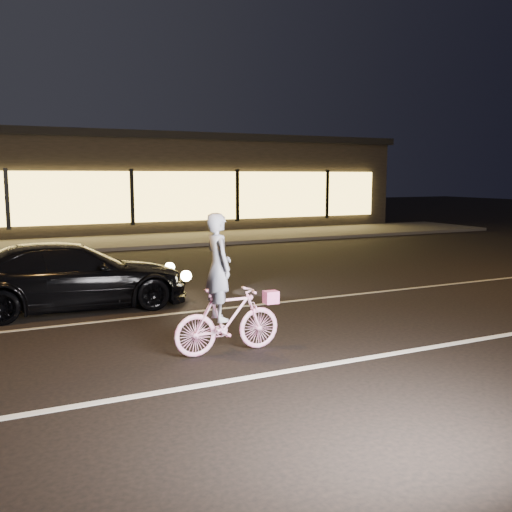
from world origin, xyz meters
TOP-DOWN VIEW (x-y plane):
  - ground at (0.00, 0.00)m, footprint 90.00×90.00m
  - lane_stripe_near at (0.00, -1.50)m, footprint 60.00×0.12m
  - lane_stripe_far at (0.00, 2.00)m, footprint 60.00×0.10m
  - sidewalk at (0.00, 13.00)m, footprint 30.00×4.00m
  - storefront at (0.00, 18.97)m, footprint 25.40×8.42m
  - cyclist at (-2.35, -0.48)m, footprint 1.54×0.53m
  - sedan at (-3.88, 3.17)m, footprint 4.23×1.78m

SIDE VIEW (x-z plane):
  - ground at x=0.00m, z-range 0.00..0.00m
  - lane_stripe_near at x=0.00m, z-range 0.00..0.01m
  - lane_stripe_far at x=0.00m, z-range 0.00..0.01m
  - sidewalk at x=0.00m, z-range 0.00..0.12m
  - sedan at x=-3.88m, z-range 0.00..1.22m
  - cyclist at x=-2.35m, z-range -0.28..1.66m
  - storefront at x=0.00m, z-range 0.05..4.25m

